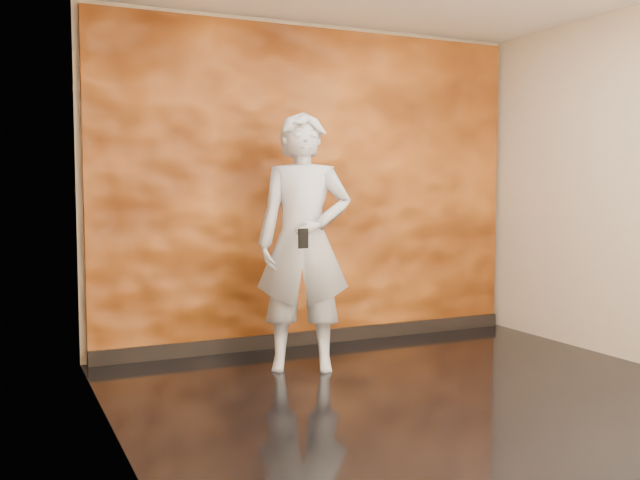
{
  "coord_description": "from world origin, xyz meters",
  "views": [
    {
      "loc": [
        -2.6,
        -3.74,
        1.39
      ],
      "look_at": [
        -0.47,
        0.86,
        1.01
      ],
      "focal_mm": 40.0,
      "sensor_mm": 36.0,
      "label": 1
    }
  ],
  "objects": [
    {
      "name": "room",
      "position": [
        0.0,
        0.0,
        1.4
      ],
      "size": [
        4.02,
        4.02,
        2.81
      ],
      "color": "black",
      "rests_on": "ground"
    },
    {
      "name": "feature_wall",
      "position": [
        0.0,
        1.96,
        1.38
      ],
      "size": [
        3.9,
        0.06,
        2.75
      ],
      "primitive_type": "cube",
      "color": "orange",
      "rests_on": "ground"
    },
    {
      "name": "man",
      "position": [
        -0.46,
        1.17,
        0.97
      ],
      "size": [
        0.84,
        0.72,
        1.94
      ],
      "primitive_type": "imported",
      "rotation": [
        0.0,
        0.0,
        -0.43
      ],
      "color": "#9B9FA9",
      "rests_on": "ground"
    },
    {
      "name": "baseboard",
      "position": [
        0.0,
        1.92,
        0.06
      ],
      "size": [
        3.9,
        0.04,
        0.12
      ],
      "primitive_type": "cube",
      "color": "black",
      "rests_on": "ground"
    },
    {
      "name": "phone",
      "position": [
        -0.59,
        0.88,
        1.02
      ],
      "size": [
        0.08,
        0.02,
        0.14
      ],
      "primitive_type": "cube",
      "rotation": [
        0.0,
        0.0,
        0.11
      ],
      "color": "black",
      "rests_on": "man"
    }
  ]
}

